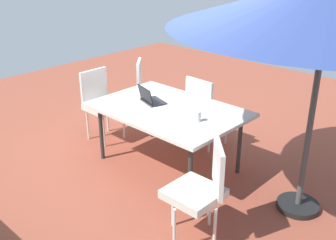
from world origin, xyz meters
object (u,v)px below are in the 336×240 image
dining_table (168,112)px  chair_southeast (149,88)px  cup (198,116)px  laptop (150,99)px  chair_south (206,108)px  chair_northwest (201,187)px  patio_umbrella (329,4)px  chair_east (101,101)px

dining_table → chair_southeast: chair_southeast is taller
dining_table → cup: size_ratio=15.86×
laptop → cup: bearing=-166.6°
dining_table → chair_south: (0.02, -0.76, -0.17)m
chair_northwest → chair_southeast: size_ratio=1.00×
dining_table → laptop: (0.28, 0.01, 0.10)m
patio_umbrella → chair_south: bearing=-16.5°
chair_south → chair_east: bearing=36.2°
chair_east → chair_south: (-1.22, -0.80, 0.00)m
dining_table → chair_south: 0.78m
cup → patio_umbrella: bearing=-163.6°
chair_east → dining_table: bearing=-88.2°
chair_east → chair_south: bearing=-56.9°
dining_table → laptop: laptop is taller
patio_umbrella → chair_southeast: patio_umbrella is taller
chair_east → chair_southeast: same height
dining_table → patio_umbrella: patio_umbrella is taller
chair_east → laptop: laptop is taller
chair_northwest → chair_south: size_ratio=1.00×
cup → chair_southeast: bearing=-27.6°
chair_northwest → chair_southeast: same height
chair_east → chair_southeast: bearing=-5.8°
patio_umbrella → chair_northwest: size_ratio=2.86×
chair_south → chair_southeast: bearing=0.2°
dining_table → chair_northwest: chair_northwest is taller
chair_northwest → patio_umbrella: bearing=112.0°
chair_south → laptop: bearing=73.6°
patio_umbrella → chair_east: size_ratio=2.86×
chair_northwest → cup: bearing=176.9°
patio_umbrella → chair_southeast: 3.22m
dining_table → chair_east: bearing=2.2°
dining_table → patio_umbrella: bearing=-170.5°
chair_south → laptop: (0.27, 0.77, 0.27)m
patio_umbrella → laptop: 2.31m
chair_east → chair_northwest: size_ratio=1.00×
dining_table → chair_southeast: bearing=-35.0°
dining_table → chair_southeast: (1.15, -0.81, -0.17)m
dining_table → chair_southeast: 1.42m
laptop → chair_northwest: bearing=168.0°
chair_northwest → chair_east: bearing=-151.9°
patio_umbrella → chair_northwest: patio_umbrella is taller
chair_east → patio_umbrella: bearing=-84.0°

